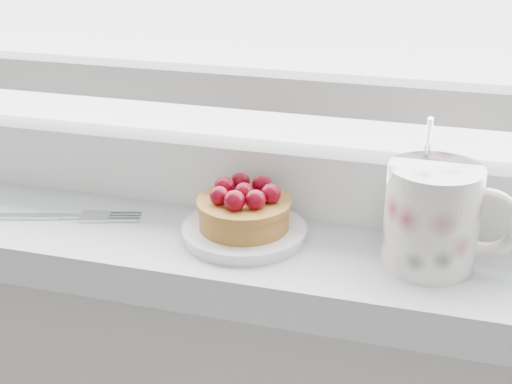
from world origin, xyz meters
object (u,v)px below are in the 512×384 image
at_px(saucer, 244,232).
at_px(floral_mug, 436,215).
at_px(fork, 46,216).
at_px(raspberry_tart, 244,208).

xyz_separation_m(saucer, floral_mug, (0.18, -0.00, 0.04)).
bearing_deg(fork, floral_mug, 1.67).
height_order(saucer, floral_mug, floral_mug).
bearing_deg(fork, saucer, 4.13).
bearing_deg(saucer, floral_mug, -1.24).
xyz_separation_m(raspberry_tart, fork, (-0.21, -0.02, -0.03)).
relative_size(saucer, raspberry_tart, 1.33).
bearing_deg(raspberry_tart, saucer, -72.64).
relative_size(floral_mug, fork, 0.70).
relative_size(saucer, floral_mug, 0.90).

